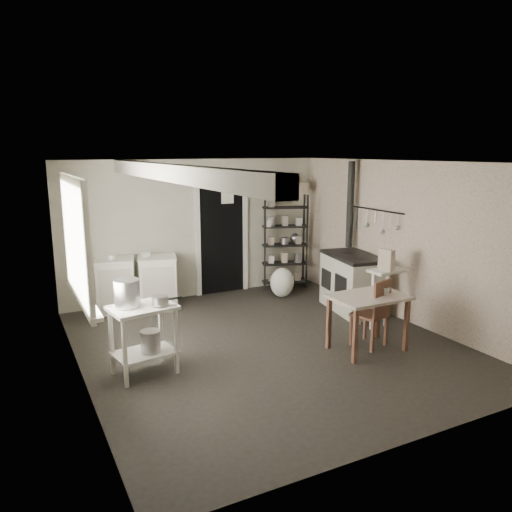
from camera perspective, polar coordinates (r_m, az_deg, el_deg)
name	(u,v)px	position (r m, az deg, el deg)	size (l,w,h in m)	color
floor	(267,344)	(6.51, 1.22, -10.02)	(5.00, 5.00, 0.00)	black
ceiling	(267,162)	(6.03, 1.32, 10.68)	(5.00, 5.00, 0.00)	beige
wall_back	(196,229)	(8.42, -6.83, 3.10)	(4.50, 0.02, 2.30)	#B8B29C
wall_front	(415,314)	(4.21, 17.70, -6.39)	(4.50, 0.02, 2.30)	#B8B29C
wall_left	(76,277)	(5.50, -19.88, -2.28)	(0.02, 5.00, 2.30)	#B8B29C
wall_right	(405,242)	(7.48, 16.63, 1.58)	(0.02, 5.00, 2.30)	#B8B29C
window	(74,241)	(5.63, -20.09, 1.66)	(0.12, 1.76, 1.28)	silver
doorway	(222,236)	(8.58, -3.92, 2.31)	(0.96, 0.10, 2.08)	silver
ceiling_beam	(170,173)	(5.57, -9.77, 9.38)	(0.18, 5.00, 0.18)	silver
wallpaper_panel	(404,242)	(7.48, 16.57, 1.57)	(0.01, 5.00, 2.30)	beige
utensil_rail	(375,210)	(7.83, 13.46, 5.15)	(0.06, 1.20, 0.44)	#B1B1B4
prep_table	(144,340)	(5.69, -12.69, -9.30)	(0.69, 0.49, 0.78)	silver
stockpot	(127,293)	(5.53, -14.53, -4.12)	(0.27, 0.27, 0.29)	#B1B1B4
saucepan	(160,300)	(5.50, -10.89, -5.00)	(0.18, 0.18, 0.10)	#B1B1B4
bucket	(151,341)	(5.67, -11.96, -9.50)	(0.22, 0.22, 0.24)	#B1B1B4
base_cabinets	(137,281)	(7.94, -13.43, -2.77)	(1.26, 0.54, 0.83)	beige
mixing_bowl	(145,249)	(7.87, -12.55, 0.81)	(0.25, 0.25, 0.06)	silver
counter_cup	(111,252)	(7.67, -16.26, 0.44)	(0.12, 0.12, 0.09)	silver
shelf_rack	(285,235)	(8.92, 3.30, 2.37)	(0.80, 0.31, 1.68)	black
shelf_jar	(269,213)	(8.69, 1.45, 4.89)	(0.08, 0.08, 0.18)	silver
storage_box_a	(273,176)	(8.66, 1.94, 9.15)	(0.34, 0.30, 0.23)	beige
storage_box_b	(297,176)	(8.90, 4.73, 9.07)	(0.29, 0.27, 0.19)	beige
stove	(353,283)	(7.83, 10.98, -3.01)	(0.62, 1.11, 0.88)	beige
stovepipe	(350,205)	(8.12, 10.73, 5.79)	(0.11, 0.11, 1.38)	black
side_ledge	(386,297)	(7.22, 14.63, -4.55)	(0.54, 0.29, 0.83)	silver
oats_box	(387,257)	(7.02, 14.71, -0.15)	(0.12, 0.19, 0.29)	beige
work_table	(367,320)	(6.36, 12.63, -7.19)	(0.92, 0.65, 0.70)	beige
table_cup	(386,286)	(6.31, 14.67, -3.36)	(0.11, 0.11, 0.10)	silver
chair	(369,309)	(6.46, 12.84, -5.92)	(0.36, 0.38, 0.88)	#502F22
flour_sack	(282,283)	(8.45, 3.00, -3.10)	(0.41, 0.35, 0.50)	silver
floor_crock	(357,319)	(7.34, 11.51, -7.04)	(0.11, 0.11, 0.14)	silver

